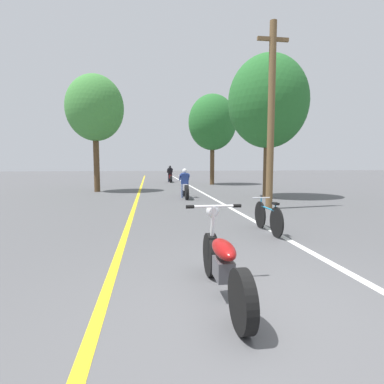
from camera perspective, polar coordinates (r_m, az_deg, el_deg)
The scene contains 11 objects.
ground_plane at distance 3.56m, azimuth 12.43°, elevation -21.68°, with size 120.00×120.00×0.00m, color #515154.
lane_stripe_center at distance 15.48m, azimuth -10.19°, elevation -0.56°, with size 0.14×48.00×0.01m, color yellow.
lane_stripe_edge at distance 15.74m, azimuth 2.51°, elevation -0.38°, with size 0.14×48.00×0.01m, color white.
utility_pole at distance 11.03m, azimuth 14.84°, elevation 14.03°, with size 1.10×0.24×6.40m.
roadside_tree_right_near at distance 14.75m, azimuth 14.32°, elevation 16.30°, with size 3.69×3.32×6.56m.
roadside_tree_right_far at distance 22.96m, azimuth 3.92°, elevation 13.06°, with size 3.59×3.23×6.73m.
roadside_tree_left at distance 18.05m, azimuth -18.02°, elevation 14.90°, with size 3.17×2.85×6.50m.
motorcycle_foreground at distance 3.73m, azimuth 5.86°, elevation -13.39°, with size 0.76×2.09×1.06m.
motorcycle_rider_lead at distance 13.99m, azimuth -1.40°, elevation 1.01°, with size 0.50×2.18×1.37m.
motorcycle_rider_far at distance 25.66m, azimuth -4.20°, elevation 3.07°, with size 0.50×2.04×1.42m.
bicycle_parked at distance 7.24m, azimuth 14.26°, elevation -4.66°, with size 0.44×1.65×0.78m.
Camera 1 is at (-1.14, -2.96, 1.62)m, focal length 28.00 mm.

